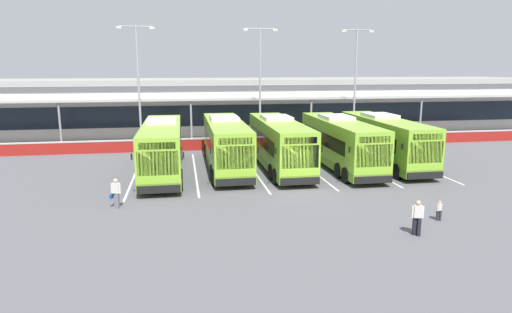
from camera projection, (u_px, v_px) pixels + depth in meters
ground_plane at (303, 191)px, 26.88m from camera, size 200.00×200.00×0.00m
terminal_building at (242, 104)px, 52.27m from camera, size 70.00×13.00×6.00m
red_barrier_wall at (261, 142)px, 40.77m from camera, size 60.00×0.40×1.10m
coach_bus_leftmost at (162, 149)px, 30.79m from camera, size 2.99×12.16×3.78m
coach_bus_left_centre at (226, 145)px, 32.37m from camera, size 2.99×12.16×3.78m
coach_bus_centre at (279, 144)px, 32.58m from camera, size 2.99×12.16×3.78m
coach_bus_right_centre at (340, 143)px, 32.92m from camera, size 2.99×12.16×3.78m
coach_bus_rightmost at (384, 141)px, 34.00m from camera, size 2.99×12.16×3.78m
bay_stripe_far_west at (135, 174)px, 30.95m from camera, size 0.14×13.00×0.01m
bay_stripe_west at (195, 172)px, 31.64m from camera, size 0.14×13.00×0.01m
bay_stripe_mid_west at (253, 170)px, 32.33m from camera, size 0.14×13.00×0.01m
bay_stripe_centre at (308, 167)px, 33.02m from camera, size 0.14×13.00×0.01m
bay_stripe_mid_east at (362, 165)px, 33.70m from camera, size 0.14×13.00×0.01m
bay_stripe_east at (413, 163)px, 34.39m from camera, size 0.14×13.00×0.01m
pedestrian_with_handbag at (116, 193)px, 23.40m from camera, size 0.64×0.44×1.62m
pedestrian_in_dark_coat at (417, 217)px, 19.60m from camera, size 0.54×0.36×1.62m
pedestrian_child at (439, 210)px, 21.56m from camera, size 0.33×0.20×1.00m
lamp_post_west at (138, 79)px, 39.50m from camera, size 3.24×0.28×11.00m
lamp_post_centre at (260, 79)px, 41.90m from camera, size 3.24×0.28×11.00m
lamp_post_east at (355, 78)px, 43.40m from camera, size 3.24×0.28×11.00m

